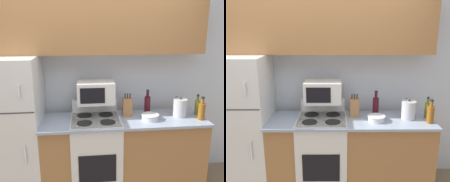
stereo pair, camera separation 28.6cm
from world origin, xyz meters
TOP-DOWN VIEW (x-y plane):
  - wall_back at (0.00, 0.70)m, footprint 8.00×0.05m
  - lower_cabinets at (0.37, 0.28)m, footprint 1.95×0.61m
  - refrigerator at (-0.98, 0.33)m, footprint 0.74×0.69m
  - upper_cabinets at (0.00, 0.51)m, footprint 2.69×0.33m
  - stove at (0.03, 0.27)m, footprint 0.59×0.59m
  - microwave at (0.04, 0.39)m, footprint 0.44×0.31m
  - knife_block at (0.42, 0.36)m, footprint 0.11×0.10m
  - bowl at (0.67, 0.20)m, footprint 0.21×0.21m
  - bottle_hot_sauce at (1.07, 0.44)m, footprint 0.05×0.05m
  - bottle_wine_red at (0.69, 0.45)m, footprint 0.08×0.08m
  - bottle_olive_oil at (1.29, 0.31)m, footprint 0.06×0.06m
  - bottle_whiskey at (1.27, 0.14)m, footprint 0.08×0.08m
  - kettle at (1.06, 0.28)m, footprint 0.17×0.17m

SIDE VIEW (x-z plane):
  - lower_cabinets at x=0.37m, z-range 0.00..0.93m
  - stove at x=0.03m, z-range -0.06..1.04m
  - refrigerator at x=-0.98m, z-range 0.00..1.68m
  - bowl at x=0.67m, z-range 0.93..1.00m
  - bottle_hot_sauce at x=1.07m, z-range 0.91..1.11m
  - bottle_olive_oil at x=1.29m, z-range 0.90..1.16m
  - kettle at x=1.06m, z-range 0.92..1.16m
  - bottle_whiskey at x=1.27m, z-range 0.90..1.18m
  - knife_block at x=0.42m, z-range 0.90..1.19m
  - bottle_wine_red at x=0.69m, z-range 0.90..1.20m
  - microwave at x=0.04m, z-range 1.11..1.37m
  - wall_back at x=0.00m, z-range 0.00..2.55m
  - upper_cabinets at x=0.00m, z-range 1.68..2.33m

